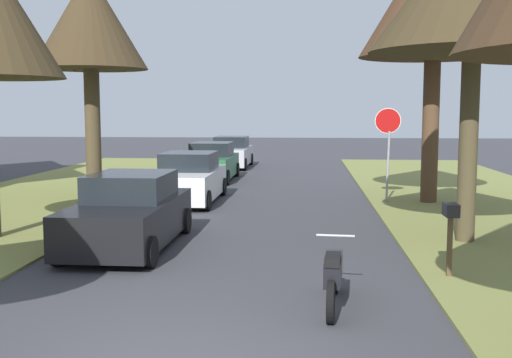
{
  "coord_description": "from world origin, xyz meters",
  "views": [
    {
      "loc": [
        1.6,
        -6.59,
        2.91
      ],
      "look_at": [
        0.63,
        5.2,
        1.6
      ],
      "focal_mm": 43.68,
      "sensor_mm": 36.0,
      "label": 1
    }
  ],
  "objects_px": {
    "street_tree_left_mid_b": "(90,23)",
    "parked_sedan_white": "(188,179)",
    "parked_sedan_green": "(211,163)",
    "parked_sedan_silver": "(231,153)",
    "curbside_mailbox": "(451,219)",
    "parked_sedan_black": "(130,214)",
    "stop_sign_far": "(388,134)",
    "parked_motorcycle": "(333,275)"
  },
  "relations": [
    {
      "from": "street_tree_left_mid_b",
      "to": "parked_sedan_white",
      "type": "distance_m",
      "value": 5.94
    },
    {
      "from": "parked_sedan_white",
      "to": "parked_sedan_green",
      "type": "bearing_deg",
      "value": 92.07
    },
    {
      "from": "parked_sedan_silver",
      "to": "curbside_mailbox",
      "type": "bearing_deg",
      "value": -73.04
    },
    {
      "from": "parked_sedan_black",
      "to": "parked_sedan_silver",
      "type": "xyz_separation_m",
      "value": [
        -0.12,
        18.8,
        0.0
      ]
    },
    {
      "from": "parked_sedan_black",
      "to": "parked_sedan_green",
      "type": "bearing_deg",
      "value": 91.01
    },
    {
      "from": "parked_sedan_silver",
      "to": "curbside_mailbox",
      "type": "xyz_separation_m",
      "value": [
        6.35,
        -20.81,
        0.33
      ]
    },
    {
      "from": "stop_sign_far",
      "to": "parked_motorcycle",
      "type": "height_order",
      "value": "stop_sign_far"
    },
    {
      "from": "parked_sedan_black",
      "to": "curbside_mailbox",
      "type": "xyz_separation_m",
      "value": [
        6.22,
        -2.01,
        0.33
      ]
    },
    {
      "from": "parked_sedan_green",
      "to": "parked_motorcycle",
      "type": "distance_m",
      "value": 17.18
    },
    {
      "from": "parked_sedan_black",
      "to": "parked_motorcycle",
      "type": "xyz_separation_m",
      "value": [
        4.15,
        -3.76,
        -0.24
      ]
    },
    {
      "from": "curbside_mailbox",
      "to": "parked_motorcycle",
      "type": "bearing_deg",
      "value": -139.79
    },
    {
      "from": "parked_motorcycle",
      "to": "street_tree_left_mid_b",
      "type": "bearing_deg",
      "value": 124.33
    },
    {
      "from": "parked_sedan_green",
      "to": "stop_sign_far",
      "type": "bearing_deg",
      "value": -42.54
    },
    {
      "from": "parked_sedan_silver",
      "to": "parked_motorcycle",
      "type": "relative_size",
      "value": 2.15
    },
    {
      "from": "parked_sedan_white",
      "to": "parked_sedan_silver",
      "type": "bearing_deg",
      "value": 90.56
    },
    {
      "from": "street_tree_left_mid_b",
      "to": "parked_sedan_green",
      "type": "bearing_deg",
      "value": 62.78
    },
    {
      "from": "parked_motorcycle",
      "to": "curbside_mailbox",
      "type": "distance_m",
      "value": 2.77
    },
    {
      "from": "parked_motorcycle",
      "to": "curbside_mailbox",
      "type": "relative_size",
      "value": 1.61
    },
    {
      "from": "stop_sign_far",
      "to": "parked_sedan_green",
      "type": "height_order",
      "value": "stop_sign_far"
    },
    {
      "from": "parked_sedan_white",
      "to": "parked_sedan_black",
      "type": "bearing_deg",
      "value": -89.99
    },
    {
      "from": "stop_sign_far",
      "to": "street_tree_left_mid_b",
      "type": "relative_size",
      "value": 0.4
    },
    {
      "from": "parked_sedan_green",
      "to": "parked_sedan_white",
      "type": "bearing_deg",
      "value": -87.93
    },
    {
      "from": "street_tree_left_mid_b",
      "to": "parked_sedan_silver",
      "type": "height_order",
      "value": "street_tree_left_mid_b"
    },
    {
      "from": "parked_sedan_silver",
      "to": "parked_sedan_white",
      "type": "bearing_deg",
      "value": -89.44
    },
    {
      "from": "parked_sedan_green",
      "to": "parked_sedan_silver",
      "type": "distance_m",
      "value": 5.95
    },
    {
      "from": "stop_sign_far",
      "to": "parked_sedan_white",
      "type": "relative_size",
      "value": 0.67
    },
    {
      "from": "street_tree_left_mid_b",
      "to": "parked_sedan_green",
      "type": "distance_m",
      "value": 8.22
    },
    {
      "from": "street_tree_left_mid_b",
      "to": "curbside_mailbox",
      "type": "distance_m",
      "value": 13.88
    },
    {
      "from": "parked_sedan_green",
      "to": "curbside_mailbox",
      "type": "distance_m",
      "value": 16.21
    },
    {
      "from": "parked_sedan_silver",
      "to": "parked_sedan_green",
      "type": "bearing_deg",
      "value": -91.01
    },
    {
      "from": "stop_sign_far",
      "to": "parked_sedan_black",
      "type": "height_order",
      "value": "stop_sign_far"
    },
    {
      "from": "parked_sedan_green",
      "to": "parked_sedan_silver",
      "type": "xyz_separation_m",
      "value": [
        0.11,
        5.95,
        0.0
      ]
    },
    {
      "from": "parked_sedan_silver",
      "to": "parked_motorcycle",
      "type": "xyz_separation_m",
      "value": [
        4.27,
        -22.56,
        -0.24
      ]
    },
    {
      "from": "curbside_mailbox",
      "to": "street_tree_left_mid_b",
      "type": "bearing_deg",
      "value": 136.23
    },
    {
      "from": "stop_sign_far",
      "to": "parked_sedan_green",
      "type": "distance_m",
      "value": 8.93
    },
    {
      "from": "stop_sign_far",
      "to": "parked_sedan_green",
      "type": "relative_size",
      "value": 0.67
    },
    {
      "from": "parked_sedan_black",
      "to": "parked_motorcycle",
      "type": "bearing_deg",
      "value": -42.15
    },
    {
      "from": "street_tree_left_mid_b",
      "to": "parked_sedan_white",
      "type": "xyz_separation_m",
      "value": [
        3.22,
        -0.4,
        -4.98
      ]
    },
    {
      "from": "stop_sign_far",
      "to": "parked_sedan_black",
      "type": "relative_size",
      "value": 0.67
    },
    {
      "from": "parked_sedan_black",
      "to": "parked_sedan_white",
      "type": "distance_m",
      "value": 6.63
    },
    {
      "from": "parked_sedan_green",
      "to": "parked_sedan_silver",
      "type": "relative_size",
      "value": 1.0
    },
    {
      "from": "parked_sedan_green",
      "to": "curbside_mailbox",
      "type": "bearing_deg",
      "value": -66.54
    }
  ]
}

